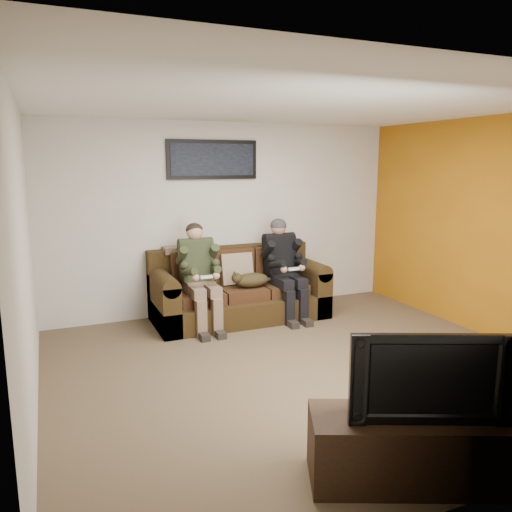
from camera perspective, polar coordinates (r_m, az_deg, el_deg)
name	(u,v)px	position (r m, az deg, el deg)	size (l,w,h in m)	color
floor	(303,367)	(5.26, 5.35, -12.47)	(5.00, 5.00, 0.00)	brown
ceiling	(307,104)	(4.87, 5.90, 16.93)	(5.00, 5.00, 0.00)	silver
wall_back	(227,218)	(6.94, -3.29, 4.32)	(5.00, 5.00, 0.00)	beige
wall_front	(494,298)	(3.16, 25.53, -4.38)	(5.00, 5.00, 0.00)	beige
wall_left	(24,261)	(4.32, -24.94, -0.51)	(4.50, 4.50, 0.00)	beige
wall_right	(493,229)	(6.47, 25.49, 2.84)	(4.50, 4.50, 0.00)	beige
accent_wall_right	(493,229)	(6.46, 25.43, 2.84)	(4.50, 4.50, 0.00)	#AA6511
sofa	(238,292)	(6.73, -2.10, -4.10)	(2.27, 0.98, 0.93)	#33240F
throw_pillow	(236,269)	(6.69, -2.25, -1.45)	(0.43, 0.12, 0.41)	#977E63
throw_blanket	(181,249)	(6.67, -8.56, 0.74)	(0.46, 0.23, 0.08)	gray
person_left	(199,270)	(6.28, -6.51, -1.58)	(0.51, 0.87, 1.31)	#7F654F
person_right	(283,262)	(6.70, 3.15, -0.73)	(0.51, 0.86, 1.32)	black
cat	(250,280)	(6.51, -0.64, -2.74)	(0.66, 0.26, 0.24)	#493B1D
framed_poster	(213,160)	(6.80, -4.98, 10.92)	(1.25, 0.05, 0.52)	black
tv_stand	(422,449)	(3.64, 18.48, -20.14)	(1.46, 0.47, 0.46)	black
television	(427,373)	(3.41, 19.00, -12.55)	(1.02, 0.13, 0.59)	black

